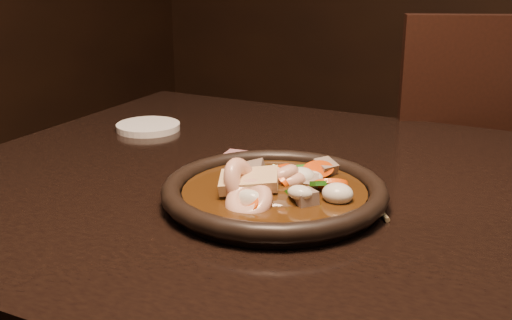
% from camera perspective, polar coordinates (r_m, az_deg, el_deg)
% --- Properties ---
extents(table, '(1.60, 0.90, 0.75)m').
position_cam_1_polar(table, '(0.92, 17.99, -8.96)').
color(table, black).
rests_on(table, floor).
extents(chair, '(0.60, 0.60, 0.96)m').
position_cam_1_polar(chair, '(1.58, 19.01, -3.45)').
color(chair, black).
rests_on(chair, floor).
extents(plate, '(0.31, 0.31, 0.03)m').
position_cam_1_polar(plate, '(0.87, 1.65, -2.93)').
color(plate, black).
rests_on(plate, table).
extents(stirfry, '(0.19, 0.21, 0.07)m').
position_cam_1_polar(stirfry, '(0.86, 1.63, -2.59)').
color(stirfry, '#331B09').
rests_on(stirfry, plate).
extents(saucer_left, '(0.12, 0.12, 0.01)m').
position_cam_1_polar(saucer_left, '(1.25, -9.56, 2.93)').
color(saucer_left, white).
rests_on(saucer_left, table).
extents(chopsticks, '(0.13, 0.20, 0.01)m').
position_cam_1_polar(chopsticks, '(0.94, 9.55, -2.48)').
color(chopsticks, tan).
rests_on(chopsticks, table).
extents(napkin, '(0.16, 0.16, 0.00)m').
position_cam_1_polar(napkin, '(1.01, -0.05, -0.68)').
color(napkin, '#995E64').
rests_on(napkin, table).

